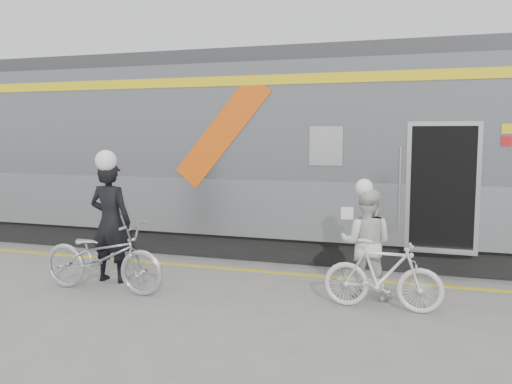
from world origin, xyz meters
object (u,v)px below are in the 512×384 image
at_px(bicycle_left, 103,257).
at_px(bicycle_right, 383,275).
at_px(woman, 366,243).
at_px(man, 110,222).

distance_m(bicycle_left, bicycle_right, 4.28).
bearing_deg(woman, bicycle_right, 120.13).
bearing_deg(bicycle_right, man, 90.03).
height_order(man, woman, man).
distance_m(man, bicycle_left, 0.74).
height_order(man, bicycle_right, man).
distance_m(man, bicycle_right, 4.49).
xyz_separation_m(man, bicycle_left, (0.20, -0.55, -0.45)).
height_order(bicycle_left, bicycle_right, bicycle_left).
xyz_separation_m(bicycle_left, bicycle_right, (4.26, 0.43, -0.05)).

